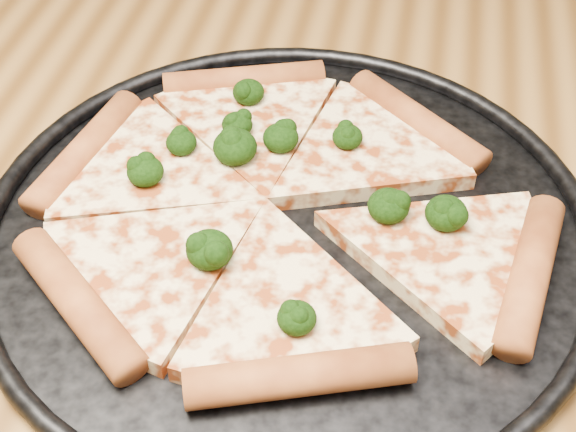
# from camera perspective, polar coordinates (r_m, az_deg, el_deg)

# --- Properties ---
(dining_table) EXTENTS (1.20, 0.90, 0.75)m
(dining_table) POSITION_cam_1_polar(r_m,az_deg,el_deg) (0.65, -6.77, -4.64)
(dining_table) COLOR brown
(dining_table) RESTS_ON ground
(pizza_pan) EXTENTS (0.41, 0.41, 0.02)m
(pizza_pan) POSITION_cam_1_polar(r_m,az_deg,el_deg) (0.55, 0.00, -0.61)
(pizza_pan) COLOR black
(pizza_pan) RESTS_ON dining_table
(pizza) EXTENTS (0.36, 0.33, 0.02)m
(pizza) POSITION_cam_1_polar(r_m,az_deg,el_deg) (0.55, -0.94, 0.89)
(pizza) COLOR #FFDB9C
(pizza) RESTS_ON pizza_pan
(broccoli_florets) EXTENTS (0.23, 0.23, 0.02)m
(broccoli_florets) POSITION_cam_1_polar(r_m,az_deg,el_deg) (0.55, -0.89, 2.80)
(broccoli_florets) COLOR black
(broccoli_florets) RESTS_ON pizza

